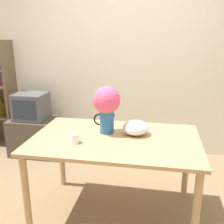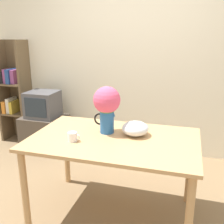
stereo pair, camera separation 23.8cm
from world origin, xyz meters
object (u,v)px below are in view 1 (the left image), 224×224
flower_vase (107,105)px  white_bowl (136,128)px  coffee_mug (75,138)px  tv_set (31,106)px

flower_vase → white_bowl: size_ratio=1.80×
coffee_mug → tv_set: bearing=129.4°
coffee_mug → tv_set: (-1.07, 1.30, -0.12)m
coffee_mug → tv_set: 1.68m
coffee_mug → tv_set: size_ratio=0.26×
coffee_mug → white_bowl: white_bowl is taller
flower_vase → white_bowl: (0.27, 0.01, -0.21)m
flower_vase → coffee_mug: bearing=-127.6°
white_bowl → tv_set: white_bowl is taller
flower_vase → tv_set: size_ratio=1.03×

